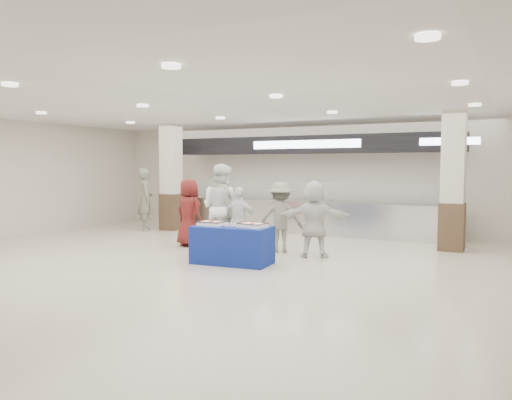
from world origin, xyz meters
The scene contains 15 objects.
ground centered at (0.00, 0.00, 0.00)m, with size 14.00×14.00×0.00m, color beige.
serving_line centered at (0.00, 5.40, 1.16)m, with size 8.70×0.85×2.80m.
column_left centered at (-4.00, 4.20, 1.53)m, with size 0.55×0.55×3.20m.
column_right centered at (4.00, 4.20, 1.53)m, with size 0.55×0.55×3.20m.
display_table centered at (0.29, 0.52, 0.38)m, with size 1.55×0.78×0.75m, color navy.
sheet_cake_left centered at (-0.15, 0.46, 0.80)m, with size 0.50×0.39×0.10m.
sheet_cake_right centered at (0.74, 0.55, 0.80)m, with size 0.56×0.46×0.10m.
cupcake_tray centered at (0.33, 0.56, 0.78)m, with size 0.46×0.41×0.06m.
civilian_maroon centered at (-1.73, 1.90, 0.82)m, with size 0.80×0.52×1.64m, color maroon.
soldier_a centered at (-0.55, 1.61, 0.77)m, with size 0.56×0.37×1.55m, color slate.
chef_tall centered at (-0.69, 1.69, 1.00)m, with size 0.97×0.75×1.99m, color white.
chef_short centered at (-0.15, 1.60, 0.74)m, with size 0.87×0.36×1.48m, color white.
soldier_b centered at (0.59, 2.18, 0.79)m, with size 1.02×0.59×1.59m, color slate.
civilian_white centered at (1.49, 1.94, 0.82)m, with size 1.53×0.49×1.64m, color white.
soldier_bg centered at (-4.59, 3.69, 0.94)m, with size 0.69×0.45×1.89m, color slate.
Camera 1 is at (5.29, -8.00, 1.97)m, focal length 35.00 mm.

